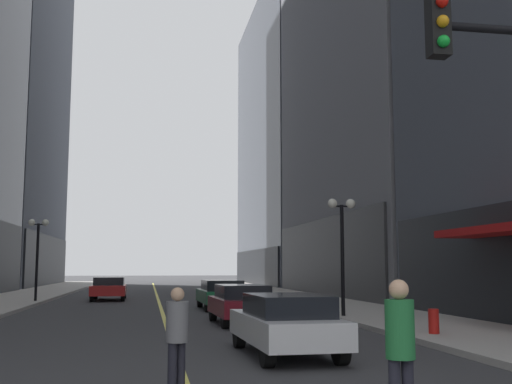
# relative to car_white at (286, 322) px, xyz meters

# --- Properties ---
(ground_plane) EXTENTS (200.00, 200.00, 0.00)m
(ground_plane) POSITION_rel_car_white_xyz_m (-2.33, 26.36, -0.72)
(ground_plane) COLOR #38383A
(sidewalk_left) EXTENTS (4.50, 78.00, 0.15)m
(sidewalk_left) POSITION_rel_car_white_xyz_m (-10.58, 26.36, -0.64)
(sidewalk_left) COLOR #ADA8A0
(sidewalk_left) RESTS_ON ground
(sidewalk_right) EXTENTS (4.50, 78.00, 0.15)m
(sidewalk_right) POSITION_rel_car_white_xyz_m (5.92, 26.36, -0.64)
(sidewalk_right) COLOR #ADA8A0
(sidewalk_right) RESTS_ON ground
(lane_centre_stripe) EXTENTS (0.16, 70.00, 0.01)m
(lane_centre_stripe) POSITION_rel_car_white_xyz_m (-2.33, 26.36, -0.71)
(lane_centre_stripe) COLOR #E5D64C
(lane_centre_stripe) RESTS_ON ground
(building_left_far) EXTENTS (10.28, 26.00, 52.85)m
(building_left_far) POSITION_rel_car_white_xyz_m (-17.87, 51.36, 25.60)
(building_left_far) COLOR #4C515B
(building_left_far) RESTS_ON ground
(building_right_far) EXTENTS (13.82, 26.00, 30.76)m
(building_right_far) POSITION_rel_car_white_xyz_m (14.98, 51.36, 14.61)
(building_right_far) COLOR #4C515B
(building_right_far) RESTS_ON ground
(storefront_awning_right) EXTENTS (1.60, 6.19, 3.12)m
(storefront_awning_right) POSITION_rel_car_white_xyz_m (7.36, 3.18, 2.27)
(storefront_awning_right) COLOR #B21414
(storefront_awning_right) RESTS_ON ground
(car_white) EXTENTS (1.88, 4.32, 1.32)m
(car_white) POSITION_rel_car_white_xyz_m (0.00, 0.00, 0.00)
(car_white) COLOR silver
(car_white) RESTS_ON ground
(car_maroon) EXTENTS (1.89, 4.09, 1.32)m
(car_maroon) POSITION_rel_car_white_xyz_m (0.15, 7.53, -0.00)
(car_maroon) COLOR maroon
(car_maroon) RESTS_ON ground
(car_green) EXTENTS (1.97, 4.44, 1.32)m
(car_green) POSITION_rel_car_white_xyz_m (0.35, 14.95, 0.00)
(car_green) COLOR #196038
(car_green) RESTS_ON ground
(car_red) EXTENTS (1.96, 4.49, 1.32)m
(car_red) POSITION_rel_car_white_xyz_m (-5.16, 23.92, 0.00)
(car_red) COLOR #B21919
(car_red) RESTS_ON ground
(pedestrian_in_green_parka) EXTENTS (0.34, 0.34, 1.77)m
(pedestrian_in_green_parka) POSITION_rel_car_white_xyz_m (-0.07, -6.43, 0.32)
(pedestrian_in_green_parka) COLOR black
(pedestrian_in_green_parka) RESTS_ON ground
(pedestrian_in_grey_suit) EXTENTS (0.47, 0.47, 1.60)m
(pedestrian_in_grey_suit) POSITION_rel_car_white_xyz_m (-2.52, -3.70, 0.21)
(pedestrian_in_grey_suit) COLOR black
(pedestrian_in_grey_suit) RESTS_ON ground
(street_lamp_left_far) EXTENTS (1.06, 0.36, 4.43)m
(street_lamp_left_far) POSITION_rel_car_white_xyz_m (-8.73, 20.92, 2.54)
(street_lamp_left_far) COLOR black
(street_lamp_left_far) RESTS_ON ground
(street_lamp_right_mid) EXTENTS (1.06, 0.36, 4.43)m
(street_lamp_right_mid) POSITION_rel_car_white_xyz_m (4.07, 8.63, 2.54)
(street_lamp_right_mid) COLOR black
(street_lamp_right_mid) RESTS_ON ground
(fire_hydrant_right) EXTENTS (0.28, 0.28, 0.80)m
(fire_hydrant_right) POSITION_rel_car_white_xyz_m (4.57, 2.37, -0.32)
(fire_hydrant_right) COLOR red
(fire_hydrant_right) RESTS_ON ground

